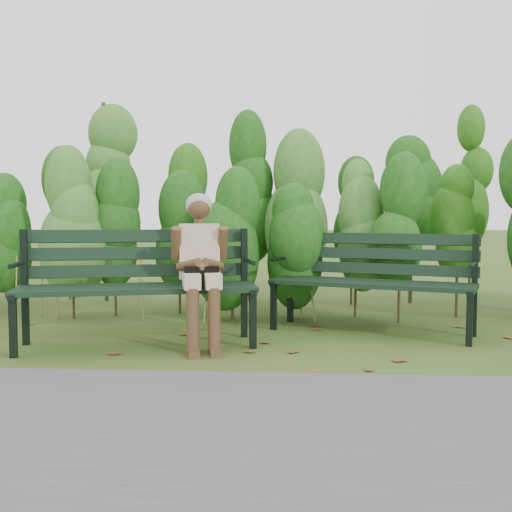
{
  "coord_description": "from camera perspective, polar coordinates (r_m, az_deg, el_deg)",
  "views": [
    {
      "loc": [
        0.35,
        -5.09,
        1.13
      ],
      "look_at": [
        0.0,
        0.35,
        0.75
      ],
      "focal_mm": 42.0,
      "sensor_mm": 36.0,
      "label": 1
    }
  ],
  "objects": [
    {
      "name": "ground",
      "position": [
        5.22,
        -0.25,
        -8.51
      ],
      "size": [
        80.0,
        80.0,
        0.0
      ],
      "primitive_type": "plane",
      "color": "#2D5418"
    },
    {
      "name": "footpath",
      "position": [
        3.12,
        -3.13,
        -17.15
      ],
      "size": [
        60.0,
        2.5,
        0.01
      ],
      "primitive_type": "cube",
      "color": "#474749",
      "rests_on": "ground"
    },
    {
      "name": "hedge_band",
      "position": [
        6.96,
        0.8,
        5.03
      ],
      "size": [
        11.04,
        1.67,
        2.42
      ],
      "color": "#47381E",
      "rests_on": "ground"
    },
    {
      "name": "leaf_litter",
      "position": [
        4.92,
        -5.3,
        -9.26
      ],
      "size": [
        5.8,
        1.84,
        0.01
      ],
      "color": "brown",
      "rests_on": "ground"
    },
    {
      "name": "bench_left",
      "position": [
        5.29,
        -11.23,
        -1.94
      ],
      "size": [
        2.1,
        1.1,
        1.0
      ],
      "color": "black",
      "rests_on": "ground"
    },
    {
      "name": "bench_right",
      "position": [
        5.88,
        11.15,
        -1.65
      ],
      "size": [
        2.0,
        1.25,
        0.95
      ],
      "color": "black",
      "rests_on": "ground"
    },
    {
      "name": "seated_woman",
      "position": [
        5.09,
        -5.33,
        -0.21
      ],
      "size": [
        0.52,
        0.76,
        1.31
      ],
      "color": "#BAA78C",
      "rests_on": "ground"
    }
  ]
}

